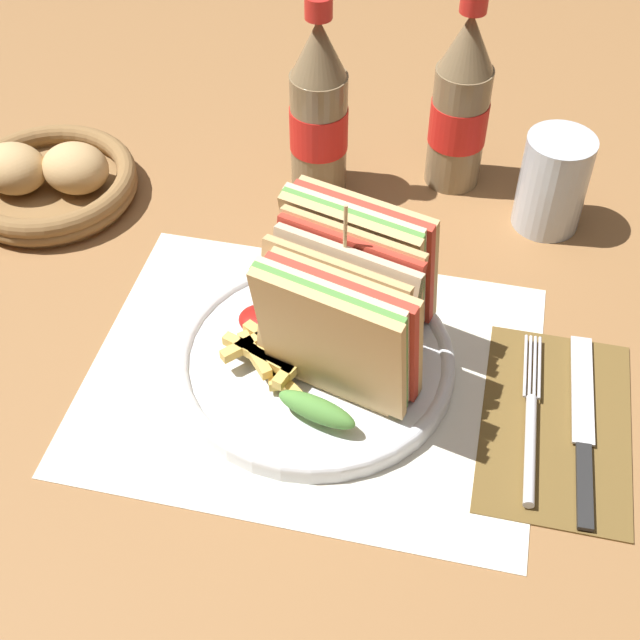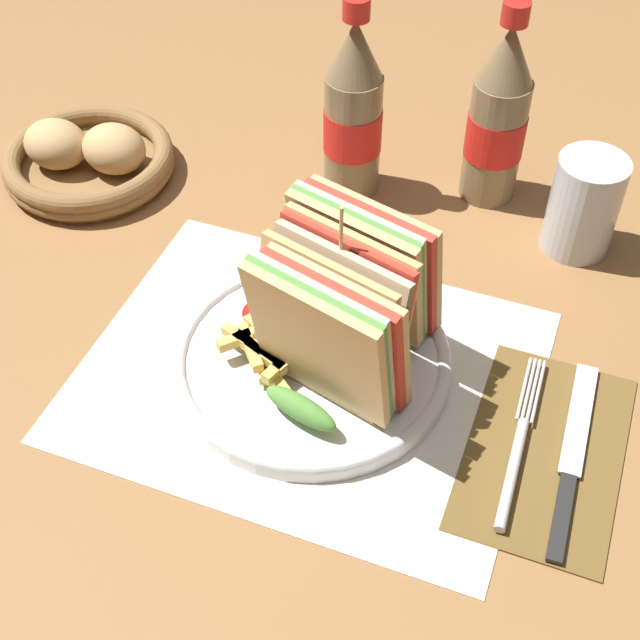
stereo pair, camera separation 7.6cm
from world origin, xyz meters
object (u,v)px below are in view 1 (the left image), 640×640
Objects in this scene: fork at (531,431)px; glass_near at (552,188)px; knife at (583,427)px; plate_main at (315,360)px; club_sandwich at (346,303)px; coke_bottle_near at (319,112)px; bread_basket at (49,181)px; coke_bottle_far at (461,105)px.

glass_near reaches higher than fork.
plate_main is at bearing 173.06° from knife.
knife is (0.20, -0.03, -0.07)m from club_sandwich.
knife is at bearing -44.06° from coke_bottle_near.
knife is at bearing -7.28° from club_sandwich.
plate_main is 2.39× the size of glass_near.
knife is (0.23, -0.02, -0.00)m from plate_main.
knife is 1.95× the size of glass_near.
glass_near reaches higher than plate_main.
glass_near reaches higher than bread_basket.
coke_bottle_far is at bearing 112.64° from knife.
knife is at bearing 17.28° from fork.
glass_near is 0.55× the size of bread_basket.
plate_main is 1.13× the size of coke_bottle_near.
coke_bottle_far is at bearing 152.95° from glass_near.
fork is 0.28m from glass_near.
coke_bottle_near reaches higher than fork.
coke_bottle_near reaches higher than knife.
club_sandwich reaches higher than bread_basket.
bread_basket is at bearing 151.95° from plate_main.
fork is 1.75× the size of glass_near.
bread_basket is (-0.32, 0.17, 0.01)m from plate_main.
club_sandwich reaches higher than plate_main.
fork is at bearing -14.10° from club_sandwich.
knife is 0.36m from coke_bottle_far.
bread_basket reaches higher than plate_main.
club_sandwich is 0.26m from coke_bottle_near.
club_sandwich is 1.91× the size of glass_near.
coke_bottle_far reaches higher than plate_main.
plate_main is 1.23× the size of knife.
coke_bottle_near reaches higher than plate_main.
coke_bottle_far reaches higher than fork.
club_sandwich is 0.90× the size of coke_bottle_near.
plate_main is at bearing -78.12° from coke_bottle_near.
glass_near is at bearing 88.22° from fork.
glass_near is at bearing 52.69° from plate_main.
glass_near is (0.16, 0.24, -0.04)m from club_sandwich.
coke_bottle_near reaches higher than bread_basket.
coke_bottle_near is 0.24m from glass_near.
plate_main is 0.23m from knife.
fork is 0.83× the size of coke_bottle_near.
coke_bottle_near is at bearing 16.54° from bread_basket.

